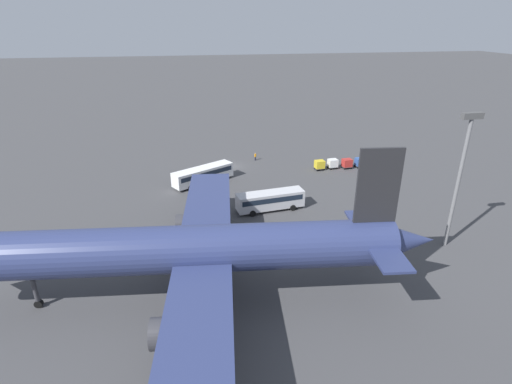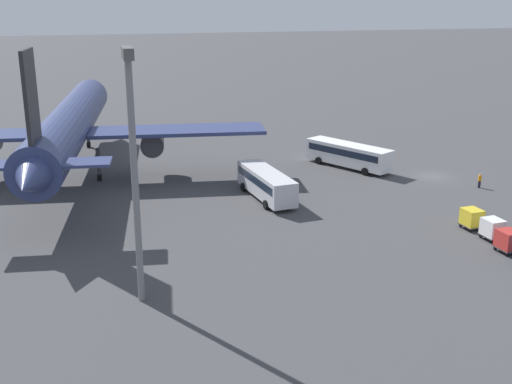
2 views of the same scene
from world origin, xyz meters
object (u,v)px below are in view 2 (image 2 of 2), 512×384
object	(u,v)px
worker_person	(480,181)
cargo_cart_red	(508,240)
cargo_cart_white	(493,228)
cargo_cart_yellow	(472,218)
shuttle_bus_far	(266,182)
shuttle_bus_near	(349,154)
airplane	(69,126)

from	to	relation	value
worker_person	cargo_cart_red	size ratio (longest dim) A/B	0.82
worker_person	cargo_cart_white	xyz separation A→B (m)	(-15.14, 8.57, 0.32)
cargo_cart_white	cargo_cart_red	bearing A→B (deg)	170.70
cargo_cart_yellow	shuttle_bus_far	bearing A→B (deg)	48.96
shuttle_bus_near	cargo_cart_white	distance (m)	27.86
shuttle_bus_near	cargo_cart_red	size ratio (longest dim) A/B	5.76
shuttle_bus_far	worker_person	size ratio (longest dim) A/B	6.65
airplane	worker_person	distance (m)	49.97
shuttle_bus_near	worker_person	world-z (taller)	shuttle_bus_near
cargo_cart_red	cargo_cart_white	size ratio (longest dim) A/B	1.00
cargo_cart_white	worker_person	bearing A→B (deg)	-29.50
shuttle_bus_far	worker_person	world-z (taller)	shuttle_bus_far
shuttle_bus_far	cargo_cart_white	distance (m)	24.60
airplane	cargo_cart_yellow	distance (m)	47.90
shuttle_bus_far	cargo_cart_yellow	xyz separation A→B (m)	(-14.64, -16.83, -0.71)
worker_person	airplane	bearing A→B (deg)	70.44
airplane	cargo_cart_white	bearing A→B (deg)	-122.63
worker_person	cargo_cart_white	bearing A→B (deg)	150.50
airplane	cargo_cart_white	xyz separation A→B (m)	(-31.76, -38.21, -5.40)
cargo_cart_white	cargo_cart_yellow	xyz separation A→B (m)	(3.03, 0.27, 0.00)
airplane	shuttle_bus_far	bearing A→B (deg)	-116.61
shuttle_bus_near	cargo_cart_red	world-z (taller)	shuttle_bus_near
cargo_cart_red	cargo_cart_yellow	size ratio (longest dim) A/B	1.00
airplane	shuttle_bus_far	xyz separation A→B (m)	(-14.08, -21.12, -4.69)
airplane	shuttle_bus_far	distance (m)	25.81
cargo_cart_yellow	shuttle_bus_near	bearing A→B (deg)	6.23
cargo_cart_red	cargo_cart_yellow	xyz separation A→B (m)	(6.06, -0.23, 0.00)
shuttle_bus_near	cargo_cart_red	bearing A→B (deg)	155.40
worker_person	cargo_cart_white	size ratio (longest dim) A/B	0.82
cargo_cart_yellow	cargo_cart_red	bearing A→B (deg)	177.84
shuttle_bus_far	cargo_cart_yellow	bearing A→B (deg)	-137.55
cargo_cart_yellow	cargo_cart_white	bearing A→B (deg)	-174.96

